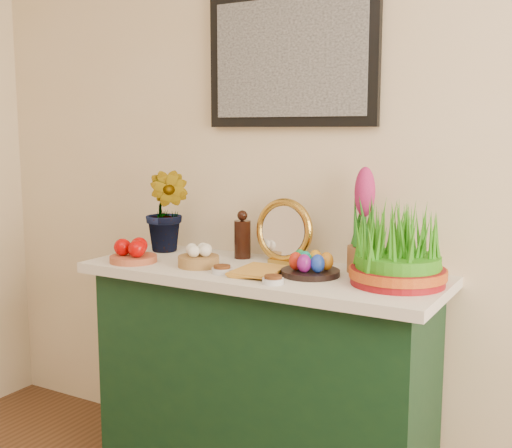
{
  "coord_description": "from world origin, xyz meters",
  "views": [
    {
      "loc": [
        0.8,
        -0.1,
        1.42
      ],
      "look_at": [
        -0.38,
        1.95,
        1.07
      ],
      "focal_mm": 45.0,
      "sensor_mm": 36.0,
      "label": 1
    }
  ],
  "objects_px": {
    "book": "(239,268)",
    "wheatgrass_sabzeh": "(398,250)",
    "mirror": "(284,232)",
    "sideboard": "(262,384)",
    "hyacinth_green": "(167,197)"
  },
  "relations": [
    {
      "from": "book",
      "to": "wheatgrass_sabzeh",
      "type": "relative_size",
      "value": 0.63
    },
    {
      "from": "mirror",
      "to": "book",
      "type": "height_order",
      "value": "mirror"
    },
    {
      "from": "wheatgrass_sabzeh",
      "to": "sideboard",
      "type": "bearing_deg",
      "value": -178.94
    },
    {
      "from": "hyacinth_green",
      "to": "book",
      "type": "distance_m",
      "value": 0.57
    },
    {
      "from": "wheatgrass_sabzeh",
      "to": "book",
      "type": "bearing_deg",
      "value": -169.73
    },
    {
      "from": "mirror",
      "to": "book",
      "type": "bearing_deg",
      "value": -105.82
    },
    {
      "from": "hyacinth_green",
      "to": "mirror",
      "type": "bearing_deg",
      "value": 3.69
    },
    {
      "from": "wheatgrass_sabzeh",
      "to": "hyacinth_green",
      "type": "bearing_deg",
      "value": 175.21
    },
    {
      "from": "sideboard",
      "to": "wheatgrass_sabzeh",
      "type": "height_order",
      "value": "wheatgrass_sabzeh"
    },
    {
      "from": "hyacinth_green",
      "to": "wheatgrass_sabzeh",
      "type": "height_order",
      "value": "hyacinth_green"
    },
    {
      "from": "sideboard",
      "to": "hyacinth_green",
      "type": "xyz_separation_m",
      "value": [
        -0.53,
        0.1,
        0.71
      ]
    },
    {
      "from": "mirror",
      "to": "wheatgrass_sabzeh",
      "type": "distance_m",
      "value": 0.53
    },
    {
      "from": "hyacinth_green",
      "to": "book",
      "type": "bearing_deg",
      "value": -22.51
    },
    {
      "from": "hyacinth_green",
      "to": "mirror",
      "type": "height_order",
      "value": "hyacinth_green"
    },
    {
      "from": "mirror",
      "to": "hyacinth_green",
      "type": "bearing_deg",
      "value": -175.64
    }
  ]
}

